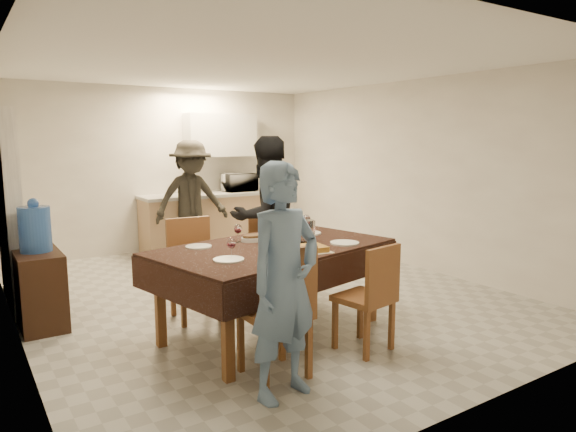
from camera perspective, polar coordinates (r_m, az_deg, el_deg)
name	(u,v)px	position (r m, az deg, el deg)	size (l,w,h in m)	color
floor	(260,294)	(6.07, -3.17, -8.65)	(5.00, 6.00, 0.02)	#AEAFAA
ceiling	(258,64)	(5.85, -3.39, 16.46)	(5.00, 6.00, 0.02)	white
wall_back	(166,170)	(8.54, -13.41, 5.05)	(5.00, 0.02, 2.60)	silver
wall_front	(490,217)	(3.56, 21.56, -0.11)	(5.00, 0.02, 2.60)	silver
wall_left	(9,197)	(5.07, -28.61, 1.87)	(0.02, 6.00, 2.60)	silver
wall_right	(414,175)	(7.39, 13.84, 4.49)	(0.02, 6.00, 2.60)	silver
stub_partition	(8,209)	(6.29, -28.64, 0.70)	(0.15, 1.40, 2.10)	white
kitchen_base_cabinet	(210,222)	(8.57, -8.70, -0.67)	(2.20, 0.60, 0.86)	tan
kitchen_worktop	(209,195)	(8.51, -8.77, 2.36)	(2.24, 0.64, 0.05)	#ACABA6
upper_cabinet	(221,135)	(8.71, -7.49, 8.89)	(1.20, 0.34, 0.70)	silver
dining_table	(273,250)	(4.71, -1.70, -3.75)	(2.34, 1.66, 0.83)	black
chair_near_left	(281,299)	(3.83, -0.79, -9.23)	(0.47, 0.47, 0.56)	brown
chair_near_right	(371,288)	(4.38, 9.24, -7.85)	(0.49, 0.49, 0.50)	brown
chair_far_left	(199,261)	(5.12, -9.87, -4.93)	(0.50, 0.50, 0.54)	brown
chair_far_right	(277,249)	(5.52, -1.25, -3.71)	(0.60, 0.62, 0.55)	brown
console	(39,288)	(5.55, -25.90, -7.25)	(0.40, 0.79, 0.73)	black
water_jug	(35,229)	(5.43, -26.30, -1.32)	(0.29, 0.29, 0.43)	#315EB6
wine_bottle	(265,229)	(4.69, -2.55, -1.49)	(0.07, 0.07, 0.30)	black
water_pitcher	(307,231)	(4.83, 2.15, -1.71)	(0.14, 0.14, 0.21)	white
savoury_tart	(306,249)	(4.44, 1.97, -3.68)	(0.40, 0.30, 0.05)	#AD7B32
salad_bowl	(289,235)	(5.00, 0.15, -2.18)	(0.17, 0.17, 0.07)	silver
mushroom_dish	(253,239)	(4.91, -3.91, -2.57)	(0.22, 0.22, 0.04)	silver
wine_glass_a	(231,248)	(4.21, -6.32, -3.58)	(0.08, 0.08, 0.17)	white
wine_glass_b	(306,225)	(5.18, 2.04, -1.00)	(0.09, 0.09, 0.21)	white
wine_glass_c	(238,233)	(4.84, -5.58, -1.93)	(0.08, 0.08, 0.17)	white
plate_near_left	(229,260)	(4.16, -6.61, -4.84)	(0.25, 0.25, 0.01)	silver
plate_near_right	(345,243)	(4.80, 6.31, -2.99)	(0.27, 0.27, 0.02)	silver
plate_far_left	(199,247)	(4.69, -9.90, -3.36)	(0.23, 0.23, 0.01)	silver
plate_far_right	(307,233)	(5.27, 2.16, -1.90)	(0.28, 0.28, 0.02)	silver
microwave	(239,182)	(8.74, -5.42, 3.73)	(0.54, 0.37, 0.30)	silver
person_near	(284,282)	(3.56, -0.40, -7.32)	(0.60, 0.40, 1.65)	#5C79A1
person_far	(266,217)	(5.85, -2.48, -0.11)	(0.89, 0.69, 1.83)	black
person_kitchen	(191,199)	(7.90, -10.68, 1.85)	(1.15, 0.66, 1.78)	black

